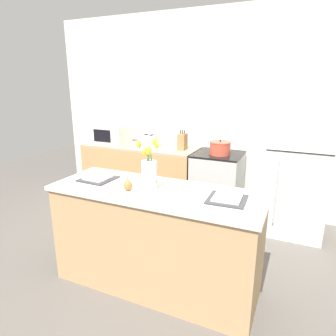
{
  "coord_description": "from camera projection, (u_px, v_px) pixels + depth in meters",
  "views": [
    {
      "loc": [
        1.06,
        -2.08,
        1.78
      ],
      "look_at": [
        0.0,
        0.25,
        1.03
      ],
      "focal_mm": 32.0,
      "sensor_mm": 36.0,
      "label": 1
    }
  ],
  "objects": [
    {
      "name": "ground_plane",
      "position": [
        157.0,
        283.0,
        2.74
      ],
      "size": [
        10.0,
        10.0,
        0.0
      ],
      "primitive_type": "plane",
      "color": "#59544F"
    },
    {
      "name": "back_wall",
      "position": [
        221.0,
        113.0,
        4.11
      ],
      "size": [
        5.2,
        0.08,
        2.7
      ],
      "color": "silver",
      "rests_on": "ground_plane"
    },
    {
      "name": "kitchen_island",
      "position": [
        156.0,
        238.0,
        2.61
      ],
      "size": [
        1.8,
        0.66,
        0.91
      ],
      "color": "tan",
      "rests_on": "ground_plane"
    },
    {
      "name": "back_counter",
      "position": [
        141.0,
        175.0,
        4.44
      ],
      "size": [
        1.68,
        0.6,
        0.88
      ],
      "color": "tan",
      "rests_on": "ground_plane"
    },
    {
      "name": "stove_range",
      "position": [
        217.0,
        186.0,
        3.97
      ],
      "size": [
        0.6,
        0.61,
        0.88
      ],
      "color": "#B2B5B7",
      "rests_on": "ground_plane"
    },
    {
      "name": "refrigerator",
      "position": [
        298.0,
        164.0,
        3.48
      ],
      "size": [
        0.68,
        0.67,
        1.7
      ],
      "color": "white",
      "rests_on": "ground_plane"
    },
    {
      "name": "flower_vase",
      "position": [
        149.0,
        172.0,
        2.44
      ],
      "size": [
        0.2,
        0.13,
        0.42
      ],
      "color": "silver",
      "rests_on": "kitchen_island"
    },
    {
      "name": "pear_figurine",
      "position": [
        128.0,
        185.0,
        2.45
      ],
      "size": [
        0.07,
        0.07,
        0.12
      ],
      "color": "#C66B33",
      "rests_on": "kitchen_island"
    },
    {
      "name": "plate_setting_left",
      "position": [
        98.0,
        178.0,
        2.74
      ],
      "size": [
        0.3,
        0.3,
        0.02
      ],
      "color": "#333338",
      "rests_on": "kitchen_island"
    },
    {
      "name": "plate_setting_right",
      "position": [
        227.0,
        199.0,
        2.26
      ],
      "size": [
        0.3,
        0.3,
        0.02
      ],
      "color": "#333338",
      "rests_on": "kitchen_island"
    },
    {
      "name": "toaster",
      "position": [
        149.0,
        141.0,
        4.21
      ],
      "size": [
        0.28,
        0.18,
        0.17
      ],
      "color": "silver",
      "rests_on": "back_counter"
    },
    {
      "name": "cooking_pot",
      "position": [
        220.0,
        148.0,
        3.77
      ],
      "size": [
        0.27,
        0.27,
        0.19
      ],
      "color": "#CC4C38",
      "rests_on": "stove_range"
    },
    {
      "name": "microwave",
      "position": [
        112.0,
        134.0,
        4.47
      ],
      "size": [
        0.48,
        0.37,
        0.27
      ],
      "color": "white",
      "rests_on": "back_counter"
    },
    {
      "name": "knife_block",
      "position": [
        182.0,
        142.0,
        4.02
      ],
      "size": [
        0.1,
        0.14,
        0.27
      ],
      "color": "#A37547",
      "rests_on": "back_counter"
    }
  ]
}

